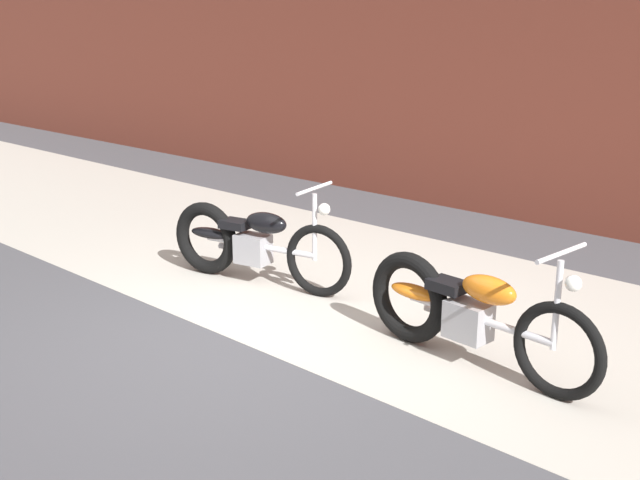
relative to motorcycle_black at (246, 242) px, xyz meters
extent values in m
plane|color=#47474C|center=(0.99, -1.03, -0.40)|extent=(80.00, 80.00, 0.00)
cube|color=#B2ADA3|center=(0.99, 0.72, -0.40)|extent=(36.00, 3.50, 0.01)
cube|color=brown|center=(0.99, 4.17, 2.16)|extent=(36.00, 0.50, 5.11)
torus|color=black|center=(0.79, 0.17, -0.06)|extent=(0.68, 0.22, 0.68)
torus|color=black|center=(-0.48, -0.11, -0.03)|extent=(0.74, 0.28, 0.73)
cylinder|color=silver|center=(0.15, 0.03, -0.02)|extent=(1.22, 0.32, 0.06)
cube|color=#99999E|center=(0.08, 0.01, -0.06)|extent=(0.36, 0.28, 0.28)
ellipsoid|color=black|center=(0.23, 0.05, 0.22)|extent=(0.47, 0.28, 0.20)
ellipsoid|color=black|center=(-0.43, -0.10, 0.03)|extent=(0.47, 0.27, 0.10)
cube|color=black|center=(-0.12, -0.03, 0.16)|extent=(0.32, 0.26, 0.08)
cylinder|color=silver|center=(0.75, 0.16, 0.25)|extent=(0.05, 0.05, 0.62)
cylinder|color=silver|center=(0.75, 0.16, 0.61)|extent=(0.16, 0.57, 0.03)
sphere|color=white|center=(0.85, 0.18, 0.43)|extent=(0.11, 0.11, 0.11)
cylinder|color=silver|center=(-0.19, 0.11, -0.14)|extent=(0.55, 0.18, 0.06)
torus|color=black|center=(3.30, -0.19, -0.06)|extent=(0.68, 0.13, 0.68)
torus|color=black|center=(2.01, -0.10, -0.03)|extent=(0.74, 0.18, 0.73)
cylinder|color=silver|center=(2.65, -0.14, -0.02)|extent=(1.24, 0.15, 0.06)
cube|color=#99999E|center=(2.57, -0.14, -0.06)|extent=(0.34, 0.24, 0.28)
ellipsoid|color=orange|center=(2.73, -0.15, 0.22)|extent=(0.45, 0.22, 0.20)
ellipsoid|color=orange|center=(2.05, -0.10, 0.03)|extent=(0.45, 0.21, 0.10)
cube|color=black|center=(2.37, -0.12, 0.16)|extent=(0.29, 0.22, 0.08)
cylinder|color=silver|center=(3.26, -0.19, 0.25)|extent=(0.05, 0.05, 0.62)
cylinder|color=silver|center=(3.26, -0.19, 0.61)|extent=(0.07, 0.58, 0.03)
sphere|color=white|center=(3.36, -0.20, 0.43)|extent=(0.11, 0.11, 0.11)
cylinder|color=silver|center=(2.35, 0.03, -0.14)|extent=(0.55, 0.10, 0.06)
camera|label=1|loc=(5.32, -4.67, 2.05)|focal=42.92mm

